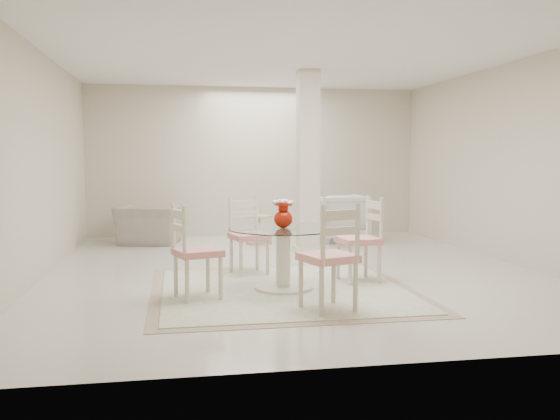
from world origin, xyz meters
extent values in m
plane|color=beige|center=(0.00, 0.00, 0.00)|extent=(7.00, 7.00, 0.00)
cube|color=beige|center=(0.00, 3.50, 1.35)|extent=(6.00, 0.02, 2.70)
cube|color=beige|center=(0.00, -3.50, 1.35)|extent=(6.00, 0.02, 2.70)
cube|color=beige|center=(-3.00, 0.00, 1.35)|extent=(0.02, 7.00, 2.70)
cube|color=beige|center=(3.00, 0.00, 1.35)|extent=(0.02, 7.00, 2.70)
cube|color=white|center=(0.00, 0.00, 2.70)|extent=(6.00, 7.00, 0.02)
cube|color=beige|center=(0.50, 1.30, 1.35)|extent=(0.30, 0.30, 2.70)
cube|color=tan|center=(-0.31, -1.11, 0.00)|extent=(2.79, 2.79, 0.01)
cube|color=silver|center=(-0.31, -1.11, 0.01)|extent=(2.55, 2.55, 0.01)
cylinder|color=beige|center=(-0.31, -1.11, 0.02)|extent=(0.61, 0.61, 0.05)
cylinder|color=beige|center=(-0.31, -1.11, 0.35)|extent=(0.15, 0.15, 0.63)
cylinder|color=beige|center=(-0.31, -1.11, 0.65)|extent=(0.25, 0.25, 0.03)
cylinder|color=white|center=(-0.31, -1.11, 0.67)|extent=(1.17, 1.17, 0.01)
ellipsoid|color=#A61605|center=(-0.31, -1.11, 0.77)|extent=(0.20, 0.20, 0.19)
cylinder|color=#A61605|center=(-0.31, -1.11, 0.89)|extent=(0.11, 0.11, 0.06)
cylinder|color=#A61605|center=(-0.31, -1.11, 0.93)|extent=(0.17, 0.17, 0.02)
ellipsoid|color=silver|center=(-0.31, -1.11, 0.96)|extent=(0.12, 0.12, 0.05)
ellipsoid|color=silver|center=(-0.24, -1.09, 0.94)|extent=(0.12, 0.12, 0.05)
ellipsoid|color=silver|center=(-0.36, -1.08, 0.94)|extent=(0.12, 0.12, 0.05)
cylinder|color=beige|center=(0.41, -0.71, 0.23)|extent=(0.04, 0.04, 0.45)
cylinder|color=beige|center=(0.46, -1.06, 0.23)|extent=(0.04, 0.04, 0.45)
cylinder|color=beige|center=(0.76, -0.66, 0.23)|extent=(0.04, 0.04, 0.45)
cylinder|color=beige|center=(0.81, -1.01, 0.23)|extent=(0.04, 0.04, 0.45)
cube|color=red|center=(0.61, -0.86, 0.49)|extent=(0.48, 0.48, 0.07)
cube|color=beige|center=(0.80, -0.84, 0.81)|extent=(0.09, 0.40, 0.53)
cylinder|color=beige|center=(-0.68, -0.41, 0.22)|extent=(0.04, 0.04, 0.44)
cylinder|color=beige|center=(-0.35, -0.32, 0.22)|extent=(0.04, 0.04, 0.44)
cylinder|color=beige|center=(-0.77, -0.07, 0.22)|extent=(0.04, 0.04, 0.44)
cylinder|color=beige|center=(-0.44, 0.01, 0.22)|extent=(0.04, 0.04, 0.44)
cube|color=#B01213|center=(-0.56, -0.20, 0.47)|extent=(0.51, 0.51, 0.07)
cube|color=beige|center=(-0.61, -0.01, 0.79)|extent=(0.38, 0.13, 0.51)
cylinder|color=beige|center=(-1.00, -1.48, 0.22)|extent=(0.04, 0.04, 0.44)
cylinder|color=beige|center=(-1.11, -1.15, 0.22)|extent=(0.04, 0.04, 0.44)
cylinder|color=beige|center=(-1.33, -1.59, 0.22)|extent=(0.04, 0.04, 0.44)
cylinder|color=beige|center=(-1.44, -1.26, 0.22)|extent=(0.04, 0.04, 0.44)
cube|color=red|center=(-1.22, -1.37, 0.48)|extent=(0.54, 0.54, 0.07)
cube|color=beige|center=(-1.40, -1.43, 0.80)|extent=(0.16, 0.38, 0.52)
cylinder|color=beige|center=(0.07, -1.80, 0.23)|extent=(0.04, 0.04, 0.47)
cylinder|color=beige|center=(-0.28, -1.91, 0.23)|extent=(0.04, 0.04, 0.47)
cylinder|color=beige|center=(0.18, -2.15, 0.23)|extent=(0.04, 0.04, 0.47)
cylinder|color=beige|center=(-0.17, -2.26, 0.23)|extent=(0.04, 0.04, 0.47)
cube|color=red|center=(-0.05, -2.03, 0.50)|extent=(0.56, 0.56, 0.07)
cube|color=beige|center=(0.01, -2.22, 0.84)|extent=(0.40, 0.17, 0.55)
imported|color=gray|center=(-1.89, 2.70, 0.32)|extent=(1.13, 1.04, 0.63)
imported|color=silver|center=(1.33, 2.54, 0.40)|extent=(0.90, 0.93, 0.80)
cylinder|color=tan|center=(-0.08, 2.40, 0.02)|extent=(0.44, 0.44, 0.04)
cylinder|color=tan|center=(-0.08, 2.40, 0.24)|extent=(0.06, 0.06, 0.42)
cylinder|color=tan|center=(-0.08, 2.40, 0.46)|extent=(0.45, 0.45, 0.03)
camera|label=1|loc=(-1.41, -7.27, 1.41)|focal=38.00mm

